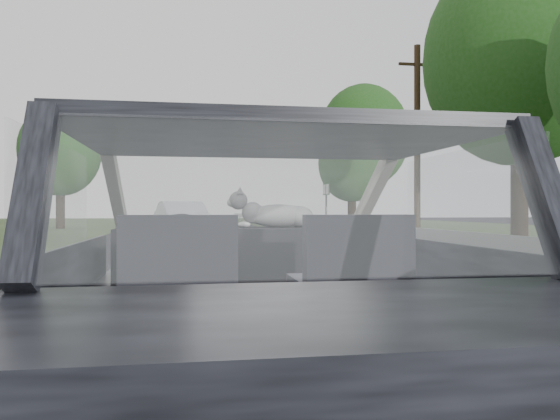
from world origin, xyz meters
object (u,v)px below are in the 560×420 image
object	(u,v)px
other_car	(183,220)
utility_pole	(417,142)
subject_car	(260,285)
cat	(279,214)
highway_sign	(326,207)

from	to	relation	value
other_car	utility_pole	size ratio (longest dim) A/B	0.58
subject_car	cat	distance (m)	0.76
cat	utility_pole	world-z (taller)	utility_pole
subject_car	utility_pole	world-z (taller)	utility_pole
highway_sign	utility_pole	bearing A→B (deg)	-85.43
cat	other_car	xyz separation A→B (m)	(-0.83, 17.31, -0.37)
highway_sign	utility_pole	xyz separation A→B (m)	(1.44, -8.53, 2.47)
highway_sign	utility_pole	distance (m)	9.00
utility_pole	highway_sign	bearing A→B (deg)	99.59
other_car	utility_pole	bearing A→B (deg)	-17.65
other_car	highway_sign	size ratio (longest dim) A/B	1.74
subject_car	utility_pole	xyz separation A→B (m)	(8.28, 17.06, 3.00)
cat	subject_car	bearing A→B (deg)	-100.43
subject_car	highway_sign	bearing A→B (deg)	75.04
cat	other_car	bearing A→B (deg)	99.96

